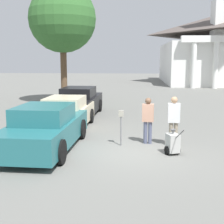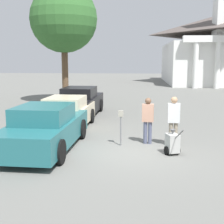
# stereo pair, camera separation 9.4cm
# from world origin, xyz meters

# --- Properties ---
(ground_plane) EXTENTS (120.00, 120.00, 0.00)m
(ground_plane) POSITION_xyz_m (0.00, 0.00, 0.00)
(ground_plane) COLOR slate
(parked_car_teal) EXTENTS (2.20, 5.06, 1.56)m
(parked_car_teal) POSITION_xyz_m (-2.97, 0.19, 0.73)
(parked_car_teal) COLOR #23666B
(parked_car_teal) RESTS_ON ground_plane
(parked_car_cream) EXTENTS (2.03, 4.69, 1.46)m
(parked_car_cream) POSITION_xyz_m (-2.97, 3.39, 0.68)
(parked_car_cream) COLOR beige
(parked_car_cream) RESTS_ON ground_plane
(parked_car_black) EXTENTS (2.13, 4.99, 1.59)m
(parked_car_black) POSITION_xyz_m (-2.97, 6.76, 0.74)
(parked_car_black) COLOR black
(parked_car_black) RESTS_ON ground_plane
(parking_meter) EXTENTS (0.18, 0.09, 1.28)m
(parking_meter) POSITION_xyz_m (-0.40, 0.84, 0.90)
(parking_meter) COLOR slate
(parking_meter) RESTS_ON ground_plane
(person_worker) EXTENTS (0.44, 0.26, 1.71)m
(person_worker) POSITION_xyz_m (0.57, 1.18, 0.98)
(person_worker) COLOR #515670
(person_worker) RESTS_ON ground_plane
(person_supervisor) EXTENTS (0.43, 0.24, 1.80)m
(person_supervisor) POSITION_xyz_m (1.47, 0.88, 1.03)
(person_supervisor) COLOR gray
(person_supervisor) RESTS_ON ground_plane
(equipment_cart) EXTENTS (0.53, 1.00, 1.00)m
(equipment_cart) POSITION_xyz_m (1.35, -0.10, 0.39)
(equipment_cart) COLOR #B2B2AD
(equipment_cart) RESTS_ON ground_plane
(church) EXTENTS (11.72, 17.75, 19.34)m
(church) POSITION_xyz_m (9.81, 32.73, 4.58)
(church) COLOR white
(church) RESTS_ON ground_plane
(shade_tree) EXTENTS (4.62, 4.62, 8.15)m
(shade_tree) POSITION_xyz_m (-4.92, 11.62, 5.81)
(shade_tree) COLOR brown
(shade_tree) RESTS_ON ground_plane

